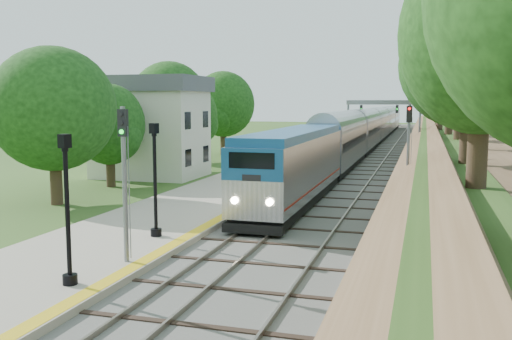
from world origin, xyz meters
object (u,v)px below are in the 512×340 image
(lamppost_far, at_px, (155,186))
(signal_platform, at_px, (124,167))
(station_building, at_px, (151,126))
(signal_farside, at_px, (408,144))
(signal_gantry, at_px, (383,112))
(train, at_px, (371,131))
(lamppost_mid, at_px, (68,218))

(lamppost_far, xyz_separation_m, signal_platform, (0.72, -3.77, 1.23))
(station_building, height_order, lamppost_far, station_building)
(signal_platform, bearing_deg, signal_farside, 59.56)
(signal_gantry, bearing_deg, station_building, -123.38)
(lamppost_far, distance_m, signal_farside, 15.33)
(train, bearing_deg, signal_gantry, -78.64)
(station_building, relative_size, signal_platform, 1.58)
(station_building, xyz_separation_m, signal_platform, (11.10, -23.85, -0.36))
(signal_gantry, xyz_separation_m, signal_farside, (3.73, -33.35, -1.19))
(station_building, distance_m, lamppost_far, 22.65)
(lamppost_far, bearing_deg, lamppost_mid, -87.15)
(signal_gantry, bearing_deg, signal_platform, -96.28)
(signal_gantry, xyz_separation_m, signal_platform, (-5.37, -48.84, -1.09))
(lamppost_mid, relative_size, signal_farside, 0.81)
(station_building, distance_m, lamppost_mid, 28.74)
(station_building, xyz_separation_m, signal_gantry, (16.47, 24.99, 0.73))
(station_building, relative_size, signal_farside, 1.50)
(station_building, relative_size, signal_gantry, 1.02)
(lamppost_mid, distance_m, lamppost_far, 6.56)
(station_building, bearing_deg, train, 69.42)
(lamppost_mid, relative_size, lamppost_far, 0.98)
(lamppost_far, xyz_separation_m, signal_farside, (9.82, 11.71, 1.14))
(train, bearing_deg, station_building, -110.58)
(station_building, xyz_separation_m, lamppost_mid, (10.70, -26.63, -1.64))
(train, xyz_separation_m, signal_farside, (6.20, -45.65, 1.50))
(train, distance_m, lamppost_mid, 64.00)
(signal_platform, distance_m, signal_farside, 17.96)
(station_building, bearing_deg, signal_farside, -22.49)
(lamppost_mid, bearing_deg, lamppost_far, 92.85)
(station_building, xyz_separation_m, lamppost_far, (10.37, -20.07, -1.59))
(station_building, distance_m, signal_farside, 21.86)
(signal_farside, bearing_deg, station_building, 157.51)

